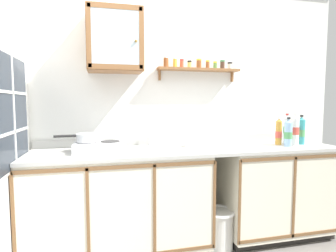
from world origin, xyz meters
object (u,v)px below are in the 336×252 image
object	(u,v)px
wall_cabinet	(115,41)
hot_plate_stove	(99,147)
bottle_water_blue_1	(288,133)
trash_bin	(218,228)
bottle_opaque_white_0	(295,130)
mug	(188,142)
bottle_detergent_teal_3	(301,131)
bottle_juice_amber_4	(279,132)
sink	(152,150)
bottle_water_clear_2	(287,129)
saucepan	(86,137)

from	to	relation	value
wall_cabinet	hot_plate_stove	bearing A→B (deg)	-138.45
bottle_water_blue_1	trash_bin	size ratio (longest dim) A/B	0.78
bottle_opaque_white_0	mug	bearing A→B (deg)	172.40
bottle_detergent_teal_3	bottle_juice_amber_4	world-z (taller)	bottle_detergent_teal_3
hot_plate_stove	mug	xyz separation A→B (m)	(0.85, 0.07, 0.00)
sink	bottle_water_clear_2	xyz separation A→B (m)	(1.48, 0.08, 0.15)
bottle_water_blue_1	hot_plate_stove	bearing A→B (deg)	175.83
hot_plate_stove	bottle_juice_amber_4	bearing A→B (deg)	-0.44
bottle_water_clear_2	bottle_detergent_teal_3	world-z (taller)	bottle_water_clear_2
hot_plate_stove	saucepan	distance (m)	0.14
bottle_detergent_teal_3	bottle_opaque_white_0	bearing A→B (deg)	-160.13
hot_plate_stove	bottle_water_blue_1	size ratio (longest dim) A/B	1.47
trash_bin	hot_plate_stove	bearing A→B (deg)	171.78
bottle_water_blue_1	trash_bin	xyz separation A→B (m)	(-0.74, -0.02, -0.88)
bottle_water_clear_2	wall_cabinet	world-z (taller)	wall_cabinet
bottle_detergent_teal_3	mug	xyz separation A→B (m)	(-1.19, 0.11, -0.09)
sink	hot_plate_stove	xyz separation A→B (m)	(-0.48, -0.02, 0.05)
bottle_juice_amber_4	wall_cabinet	xyz separation A→B (m)	(-1.63, 0.16, 0.86)
sink	bottle_water_blue_1	distance (m)	1.34
wall_cabinet	bottle_water_blue_1	bearing A→B (deg)	-9.44
wall_cabinet	bottle_water_clear_2	bearing A→B (deg)	-1.26
bottle_water_blue_1	bottle_juice_amber_4	bearing A→B (deg)	100.74
bottle_water_clear_2	bottle_juice_amber_4	distance (m)	0.21
bottle_water_blue_1	bottle_water_clear_2	distance (m)	0.28
saucepan	bottle_juice_amber_4	distance (m)	1.90
wall_cabinet	mug	bearing A→B (deg)	-5.95
mug	bottle_water_blue_1	bearing A→B (deg)	-11.89
wall_cabinet	bottle_opaque_white_0	bearing A→B (deg)	-6.96
hot_plate_stove	bottle_opaque_white_0	bearing A→B (deg)	-2.19
bottle_juice_amber_4	mug	distance (m)	0.95
bottle_water_blue_1	mug	distance (m)	0.99
sink	bottle_opaque_white_0	size ratio (longest dim) A/B	1.62
bottle_juice_amber_4	wall_cabinet	size ratio (longest dim) A/B	0.51
sink	bottle_detergent_teal_3	distance (m)	1.56
sink	bottle_water_blue_1	size ratio (longest dim) A/B	1.82
bottle_juice_amber_4	mug	world-z (taller)	bottle_juice_amber_4
hot_plate_stove	mug	size ratio (longest dim) A/B	3.44
trash_bin	mug	bearing A→B (deg)	135.04
bottle_juice_amber_4	bottle_water_blue_1	bearing A→B (deg)	-79.26
sink	mug	distance (m)	0.37
saucepan	bottle_water_blue_1	world-z (taller)	bottle_water_blue_1
hot_plate_stove	trash_bin	world-z (taller)	hot_plate_stove
bottle_detergent_teal_3	trash_bin	size ratio (longest dim) A/B	0.82
sink	mug	xyz separation A→B (m)	(0.36, 0.05, 0.06)
hot_plate_stove	bottle_opaque_white_0	size ratio (longest dim) A/B	1.30
bottle_opaque_white_0	bottle_detergent_teal_3	distance (m)	0.11
bottle_opaque_white_0	wall_cabinet	xyz separation A→B (m)	(-1.77, 0.22, 0.84)
bottle_opaque_white_0	mug	size ratio (longest dim) A/B	2.64
bottle_opaque_white_0	bottle_water_blue_1	bearing A→B (deg)	-154.13
sink	hot_plate_stove	world-z (taller)	sink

